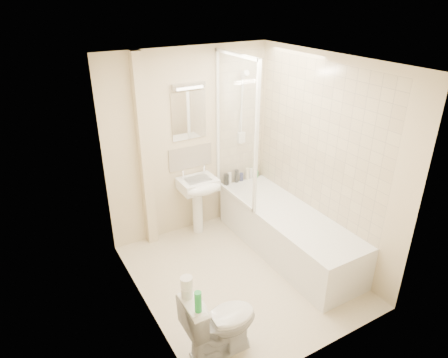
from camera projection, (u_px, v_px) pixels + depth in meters
floor at (240, 275)px, 4.60m from camera, size 2.50×2.50×0.00m
wall_back at (190, 144)px, 5.06m from camera, size 2.20×0.02×2.40m
wall_left at (140, 209)px, 3.59m from camera, size 0.02×2.50×2.40m
wall_right at (323, 161)px, 4.58m from camera, size 0.02×2.50×2.40m
ceiling at (245, 61)px, 3.57m from camera, size 2.20×2.50×0.02m
tile_back at (240, 119)px, 5.29m from camera, size 0.70×0.01×1.75m
tile_right at (318, 140)px, 4.57m from camera, size 0.01×2.10×1.75m
pipe_boxing at (145, 155)px, 4.73m from camera, size 0.12×0.12×2.40m
splashback at (191, 157)px, 5.13m from camera, size 0.60×0.02×0.30m
mirror at (189, 116)px, 4.89m from camera, size 0.46×0.01×0.60m
strip_light at (189, 86)px, 4.71m from camera, size 0.42×0.07×0.07m
bathtub at (287, 231)px, 4.91m from camera, size 0.70×2.10×0.55m
shower_screen at (235, 131)px, 4.78m from camera, size 0.04×0.92×1.80m
shower_fixture at (242, 111)px, 5.20m from camera, size 0.10×0.16×0.99m
pedestal_sink at (199, 191)px, 5.12m from camera, size 0.47×0.45×0.91m
bottle_black_a at (226, 179)px, 5.46m from camera, size 0.07×0.07×0.15m
bottle_white_a at (230, 178)px, 5.48m from camera, size 0.06×0.06×0.16m
bottle_black_b at (237, 176)px, 5.53m from camera, size 0.06×0.06×0.18m
bottle_blue at (241, 177)px, 5.58m from camera, size 0.06×0.06×0.11m
bottle_cream at (247, 174)px, 5.61m from camera, size 0.05×0.05×0.17m
bottle_white_b at (251, 173)px, 5.64m from camera, size 0.05×0.05×0.15m
bottle_green at (256, 174)px, 5.69m from camera, size 0.07×0.07×0.09m
toilet at (220, 322)px, 3.51m from camera, size 0.40×0.68×0.68m
toilet_roll_lower at (187, 292)px, 3.29m from camera, size 0.10×0.10×0.10m
toilet_roll_upper at (187, 282)px, 3.26m from camera, size 0.10×0.10×0.09m
green_bottle at (198, 302)px, 3.12m from camera, size 0.06×0.06×0.19m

